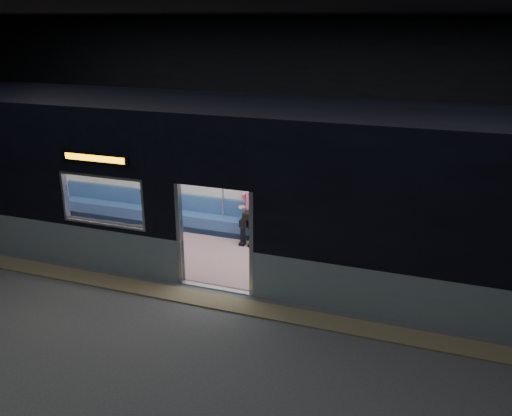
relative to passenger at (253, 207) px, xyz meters
The scene contains 7 objects.
station_floor 3.65m from the passenger, 87.40° to the right, with size 24.00×14.00×0.01m, color #47494C.
station_envelope 4.55m from the passenger, 87.40° to the right, with size 24.00×14.00×5.00m.
tactile_strip 3.11m from the passenger, 86.93° to the right, with size 22.80×0.50×0.03m, color #8C7F59.
metro_car 1.44m from the passenger, 80.95° to the right, with size 18.00×3.04×3.35m.
passenger is the anchor object (origin of this frame).
handbag 0.27m from the passenger, 82.91° to the right, with size 0.32×0.28×0.16m, color black.
transit_map 3.20m from the passenger, ahead, with size 0.97×0.03×0.63m, color white.
Camera 1 is at (3.91, -7.45, 4.91)m, focal length 38.00 mm.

